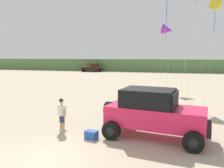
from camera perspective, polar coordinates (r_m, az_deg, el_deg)
ground_plane at (r=9.10m, az=-16.31°, el=-17.72°), size 220.00×220.00×0.00m
dune_ridge at (r=56.68m, az=11.39°, el=4.68°), size 90.00×9.45×2.87m
jeep at (r=10.72m, az=10.38°, el=-6.89°), size 4.99×2.99×2.26m
person_watching at (r=11.72m, az=-12.38°, el=-7.06°), size 0.54×0.45×1.67m
cooler_box at (r=10.70m, az=-5.17°, el=-12.49°), size 0.62×0.47×0.38m
distant_pickup at (r=53.12m, az=-4.85°, el=4.10°), size 4.84×3.04×1.98m
kite_yellow_diamond at (r=22.80m, az=24.72°, el=17.01°), size 1.96×4.25×8.65m
kite_blue_swept at (r=25.53m, az=13.59°, el=12.97°), size 2.06×4.60×7.12m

